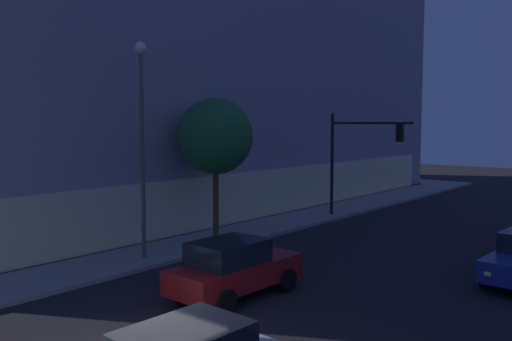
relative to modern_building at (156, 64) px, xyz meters
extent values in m
cube|color=#4C4C51|center=(0.00, 0.04, -9.11)|extent=(38.99, 21.97, 0.15)
cube|color=#F5E7B0|center=(0.00, -10.55, -7.79)|extent=(34.73, 0.60, 2.50)
cube|color=#9B8EA4|center=(0.00, 0.04, -0.98)|extent=(38.59, 21.57, 16.12)
cylinder|color=black|center=(1.28, -13.17, -6.25)|extent=(0.18, 0.18, 5.58)
cylinder|color=black|center=(1.36, -15.45, -3.99)|extent=(0.27, 4.57, 0.12)
cube|color=black|center=(1.41, -17.05, -4.49)|extent=(0.33, 0.33, 0.90)
sphere|color=green|center=(1.42, -17.23, -4.21)|extent=(0.18, 0.18, 0.18)
cylinder|color=#5A5A5A|center=(-11.56, -12.90, -5.23)|extent=(0.16, 0.16, 7.62)
sphere|color=#F9EFC6|center=(-11.56, -12.90, -1.27)|extent=(0.44, 0.44, 0.44)
cylinder|color=brown|center=(-7.27, -12.51, -7.47)|extent=(0.26, 0.26, 3.15)
sphere|color=#236736|center=(-7.27, -12.51, -4.57)|extent=(3.31, 3.31, 3.31)
cube|color=maroon|center=(-12.39, -18.26, -8.48)|extent=(4.39, 1.86, 0.71)
cube|color=black|center=(-12.71, -18.25, -7.79)|extent=(2.21, 1.63, 0.68)
cube|color=#F9F4CC|center=(-10.25, -17.78, -8.48)|extent=(0.12, 0.20, 0.12)
cube|color=#F9F4CC|center=(-10.28, -18.83, -8.48)|extent=(0.12, 0.20, 0.12)
cylinder|color=black|center=(-11.02, -17.41, -8.83)|extent=(0.71, 0.26, 0.71)
cylinder|color=black|center=(-11.06, -19.17, -8.83)|extent=(0.71, 0.26, 0.71)
cylinder|color=black|center=(-13.71, -17.35, -8.83)|extent=(0.71, 0.26, 0.71)
cylinder|color=black|center=(-13.76, -19.10, -8.83)|extent=(0.71, 0.26, 0.71)
cube|color=#F9F4CC|center=(-7.52, -24.05, -8.51)|extent=(0.13, 0.20, 0.12)
cylinder|color=black|center=(-6.67, -23.73, -8.85)|extent=(0.68, 0.27, 0.67)
camera|label=1|loc=(-24.11, -28.72, -4.04)|focal=37.67mm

